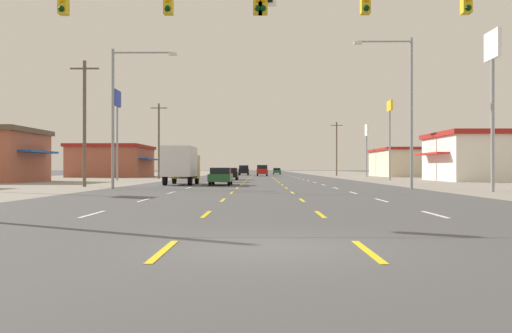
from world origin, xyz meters
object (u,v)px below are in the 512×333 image
Objects in this scene: box_truck_far_left_near at (181,163)px; sedan_inner_right_farther at (277,171)px; suv_inner_left_far at (244,170)px; pole_sign_right_row_0 at (493,70)px; sedan_inner_left_mid at (231,174)px; streetlight_left_row_0 at (120,107)px; streetlight_right_row_0 at (406,102)px; pole_sign_right_row_1 at (390,121)px; pole_sign_left_row_1 at (117,110)px; suv_center_turn_midfar at (262,170)px; pole_sign_right_row_2 at (367,137)px; sedan_inner_left_nearest at (221,176)px.

box_truck_far_left_near is 81.11m from sedan_inner_right_farther.
suv_inner_left_far is 0.51× the size of pole_sign_right_row_0.
box_truck_far_left_near is at bearing -99.39° from sedan_inner_left_mid.
box_truck_far_left_near is at bearing -97.47° from sedan_inner_right_farther.
streetlight_right_row_0 is (19.45, -0.00, 0.32)m from streetlight_left_row_0.
box_truck_far_left_near is 25.71m from pole_sign_right_row_0.
pole_sign_right_row_1 is at bearing 48.12° from streetlight_left_row_0.
pole_sign_left_row_1 is at bearing 134.75° from pole_sign_right_row_0.
suv_center_turn_midfar is 0.58× the size of pole_sign_right_row_2.
streetlight_right_row_0 is (13.19, -8.56, 5.14)m from sedan_inner_left_nearest.
sedan_inner_left_mid is 30.13m from streetlight_left_row_0.
streetlight_right_row_0 is at bearing -45.00° from pole_sign_left_row_1.
pole_sign_left_row_1 reaches higher than box_truck_far_left_near.
pole_sign_right_row_1 is at bearing 38.91° from box_truck_far_left_near.
suv_center_turn_midfar and suv_inner_left_far have the same top height.
sedan_inner_right_farther is (3.45, 28.02, -0.27)m from suv_center_turn_midfar.
sedan_inner_left_nearest is at bearing -94.94° from sedan_inner_right_farther.
streetlight_right_row_0 is at bearing -100.92° from pole_sign_right_row_1.
suv_center_turn_midfar is 0.51× the size of pole_sign_right_row_0.
pole_sign_right_row_0 is (20.73, -14.20, 5.46)m from box_truck_far_left_near.
pole_sign_left_row_1 reaches higher than sedan_inner_right_farther.
box_truck_far_left_near reaches higher than sedan_inner_left_nearest.
pole_sign_right_row_0 is at bearing -10.42° from streetlight_left_row_0.
pole_sign_right_row_1 is (18.82, -1.50, 6.20)m from sedan_inner_left_mid.
streetlight_right_row_0 is at bearing -30.64° from box_truck_far_left_near.
streetlight_right_row_0 is (-5.33, -27.64, -1.06)m from pole_sign_right_row_1.
suv_center_turn_midfar is at bearing 86.16° from sedan_inner_left_nearest.
sedan_inner_left_nearest is at bearing 53.82° from streetlight_left_row_0.
sedan_inner_right_farther is 0.53× the size of pole_sign_right_row_2.
pole_sign_right_row_0 is (17.54, -33.46, 6.54)m from sedan_inner_left_mid.
sedan_inner_left_nearest is 23.54m from pole_sign_left_row_1.
sedan_inner_left_nearest is 64.46m from suv_inner_left_far.
sedan_inner_right_farther is 0.48× the size of pole_sign_right_row_1.
suv_inner_left_far is 49.39m from pole_sign_right_row_1.
pole_sign_right_row_0 is at bearing -34.40° from box_truck_far_left_near.
sedan_inner_left_nearest is 53.82m from suv_center_turn_midfar.
pole_sign_right_row_0 is 23.96m from streetlight_left_row_0.
pole_sign_left_row_1 is 1.02× the size of streetlight_right_row_0.
pole_sign_left_row_1 is at bearing -168.54° from sedan_inner_left_mid.
sedan_inner_left_nearest is 0.47× the size of pole_sign_right_row_0.
suv_center_turn_midfar is 11.36m from suv_inner_left_far.
suv_inner_left_far is 18.65m from sedan_inner_right_farther.
sedan_inner_left_nearest is 0.47× the size of streetlight_left_row_0.
pole_sign_right_row_0 is 1.14× the size of pole_sign_right_row_2.
sedan_inner_left_nearest is 0.43× the size of pole_sign_left_row_1.
streetlight_left_row_0 reaches higher than suv_inner_left_far.
sedan_inner_left_nearest is at bearing -89.99° from suv_inner_left_far.
pole_sign_left_row_1 is 1.24× the size of pole_sign_right_row_2.
suv_inner_left_far is at bearing 89.63° from sedan_inner_left_mid.
sedan_inner_left_nearest is 0.92× the size of suv_inner_left_far.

